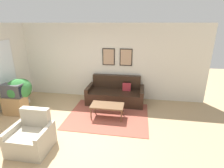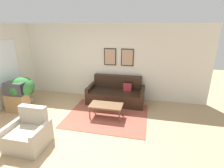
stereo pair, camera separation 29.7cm
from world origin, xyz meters
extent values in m
plane|color=tan|center=(0.00, 0.00, 0.00)|extent=(16.00, 16.00, 0.00)
cube|color=#9E4C3D|center=(0.81, 1.22, 0.01)|extent=(2.41, 1.94, 0.01)
cube|color=silver|center=(0.00, 2.70, 1.35)|extent=(8.00, 0.06, 2.70)
cube|color=black|center=(0.58, 2.65, 1.55)|extent=(0.44, 0.03, 0.60)
cube|color=tan|center=(0.58, 2.64, 1.55)|extent=(0.38, 0.01, 0.54)
cube|color=black|center=(1.20, 2.65, 1.55)|extent=(0.44, 0.03, 0.60)
cube|color=tan|center=(1.20, 2.64, 1.55)|extent=(0.38, 0.01, 0.54)
cube|color=beige|center=(-2.61, 1.29, 1.46)|extent=(0.02, 1.18, 1.51)
cube|color=white|center=(-2.61, 1.29, 1.46)|extent=(0.02, 1.10, 1.43)
cube|color=black|center=(0.89, 2.18, 0.22)|extent=(1.72, 0.90, 0.45)
cube|color=black|center=(0.89, 2.53, 0.68)|extent=(1.72, 0.20, 0.47)
cube|color=black|center=(-0.03, 2.18, 0.29)|extent=(0.12, 0.90, 0.59)
cube|color=black|center=(1.81, 2.18, 0.29)|extent=(0.12, 0.90, 0.59)
cube|color=#B22D38|center=(1.28, 2.29, 0.57)|extent=(0.28, 0.10, 0.28)
cube|color=brown|center=(0.81, 1.12, 0.39)|extent=(0.97, 0.50, 0.04)
cylinder|color=brown|center=(0.36, 0.91, 0.19)|extent=(0.04, 0.04, 0.37)
cylinder|color=brown|center=(1.25, 0.91, 0.19)|extent=(0.04, 0.04, 0.37)
cylinder|color=brown|center=(0.36, 1.33, 0.19)|extent=(0.04, 0.04, 0.37)
cylinder|color=brown|center=(1.25, 1.33, 0.19)|extent=(0.04, 0.04, 0.37)
cube|color=#A87F51|center=(-2.06, 0.92, 0.28)|extent=(0.65, 0.41, 0.56)
cube|color=#424247|center=(-2.06, 0.92, 0.76)|extent=(0.61, 0.28, 0.40)
cube|color=black|center=(-1.75, 0.92, 0.76)|extent=(0.01, 0.23, 0.31)
cube|color=#B2A893|center=(-0.60, -0.54, 0.22)|extent=(0.66, 0.76, 0.44)
cube|color=#B2A893|center=(-0.60, -0.24, 0.66)|extent=(0.66, 0.16, 0.44)
cube|color=#B2A893|center=(-0.98, -0.54, 0.28)|extent=(0.09, 0.76, 0.56)
cube|color=#B2A893|center=(-0.23, -0.54, 0.28)|extent=(0.09, 0.76, 0.56)
cylinder|color=slate|center=(-2.02, 1.10, 0.10)|extent=(0.28, 0.28, 0.20)
cylinder|color=#51381E|center=(-2.02, 1.10, 0.31)|extent=(0.04, 0.04, 0.21)
sphere|color=#337A38|center=(-2.02, 1.10, 0.71)|extent=(0.71, 0.71, 0.71)
cylinder|color=beige|center=(-2.23, 1.69, 0.07)|extent=(0.22, 0.22, 0.15)
cylinder|color=#51381E|center=(-2.23, 1.69, 0.21)|extent=(0.04, 0.04, 0.12)
sphere|color=#28662D|center=(-2.23, 1.69, 0.43)|extent=(0.38, 0.38, 0.38)
cylinder|color=#935638|center=(-2.21, 1.54, 0.08)|extent=(0.22, 0.22, 0.16)
cylinder|color=#51381E|center=(-2.21, 1.54, 0.25)|extent=(0.04, 0.04, 0.19)
sphere|color=#3D8442|center=(-2.21, 1.54, 0.61)|extent=(0.63, 0.63, 0.63)
camera|label=1|loc=(1.69, -3.43, 2.69)|focal=28.00mm
camera|label=2|loc=(1.98, -3.38, 2.69)|focal=28.00mm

